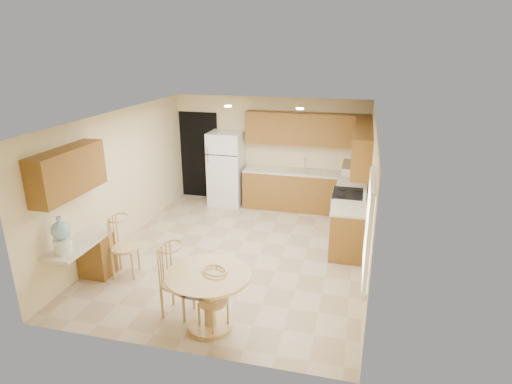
% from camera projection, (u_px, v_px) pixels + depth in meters
% --- Properties ---
extents(floor, '(5.50, 5.50, 0.00)m').
position_uv_depth(floor, '(237.00, 252.00, 7.86)').
color(floor, tan).
rests_on(floor, ground).
extents(ceiling, '(4.50, 5.50, 0.02)m').
position_uv_depth(ceiling, '(235.00, 116.00, 7.04)').
color(ceiling, white).
rests_on(ceiling, wall_back).
extents(wall_back, '(4.50, 0.02, 2.50)m').
position_uv_depth(wall_back, '(270.00, 151.00, 9.97)').
color(wall_back, beige).
rests_on(wall_back, floor).
extents(wall_front, '(4.50, 0.02, 2.50)m').
position_uv_depth(wall_front, '(168.00, 262.00, 4.93)').
color(wall_front, beige).
rests_on(wall_front, floor).
extents(wall_left, '(0.02, 5.50, 2.50)m').
position_uv_depth(wall_left, '(120.00, 179.00, 7.96)').
color(wall_left, beige).
rests_on(wall_left, floor).
extents(wall_right, '(0.02, 5.50, 2.50)m').
position_uv_depth(wall_right, '(369.00, 199.00, 6.94)').
color(wall_right, beige).
rests_on(wall_right, floor).
extents(doorway, '(0.90, 0.02, 2.10)m').
position_uv_depth(doorway, '(199.00, 155.00, 10.42)').
color(doorway, black).
rests_on(doorway, floor).
extents(base_cab_back, '(2.75, 0.60, 0.87)m').
position_uv_depth(base_cab_back, '(304.00, 191.00, 9.76)').
color(base_cab_back, brown).
rests_on(base_cab_back, floor).
extents(counter_back, '(2.75, 0.63, 0.04)m').
position_uv_depth(counter_back, '(305.00, 172.00, 9.61)').
color(counter_back, beige).
rests_on(counter_back, base_cab_back).
extents(base_cab_right_a, '(0.60, 0.59, 0.87)m').
position_uv_depth(base_cab_right_a, '(351.00, 204.00, 8.97)').
color(base_cab_right_a, brown).
rests_on(base_cab_right_a, floor).
extents(counter_right_a, '(0.63, 0.59, 0.04)m').
position_uv_depth(counter_right_a, '(352.00, 184.00, 8.82)').
color(counter_right_a, beige).
rests_on(counter_right_a, base_cab_right_a).
extents(base_cab_right_b, '(0.60, 0.80, 0.87)m').
position_uv_depth(base_cab_right_b, '(348.00, 232.00, 7.64)').
color(base_cab_right_b, brown).
rests_on(base_cab_right_b, floor).
extents(counter_right_b, '(0.63, 0.80, 0.04)m').
position_uv_depth(counter_right_b, '(349.00, 209.00, 7.49)').
color(counter_right_b, beige).
rests_on(counter_right_b, base_cab_right_b).
extents(upper_cab_back, '(2.75, 0.33, 0.70)m').
position_uv_depth(upper_cab_back, '(307.00, 129.00, 9.42)').
color(upper_cab_back, brown).
rests_on(upper_cab_back, wall_back).
extents(upper_cab_right, '(0.33, 2.42, 0.70)m').
position_uv_depth(upper_cab_right, '(362.00, 145.00, 7.88)').
color(upper_cab_right, brown).
rests_on(upper_cab_right, wall_right).
extents(upper_cab_left, '(0.33, 1.40, 0.70)m').
position_uv_depth(upper_cab_left, '(68.00, 172.00, 6.26)').
color(upper_cab_left, brown).
rests_on(upper_cab_left, wall_left).
extents(sink, '(0.78, 0.44, 0.01)m').
position_uv_depth(sink, '(303.00, 171.00, 9.61)').
color(sink, silver).
rests_on(sink, counter_back).
extents(range_hood, '(0.50, 0.76, 0.14)m').
position_uv_depth(range_hood, '(356.00, 168.00, 8.02)').
color(range_hood, silver).
rests_on(range_hood, upper_cab_right).
extents(desk_pedestal, '(0.48, 0.42, 0.72)m').
position_uv_depth(desk_pedestal, '(97.00, 255.00, 6.99)').
color(desk_pedestal, brown).
rests_on(desk_pedestal, floor).
extents(desk_top, '(0.50, 1.20, 0.04)m').
position_uv_depth(desk_top, '(79.00, 243.00, 6.51)').
color(desk_top, beige).
rests_on(desk_top, desk_pedestal).
extents(window, '(0.06, 1.12, 1.30)m').
position_uv_depth(window, '(369.00, 230.00, 5.16)').
color(window, white).
rests_on(window, wall_right).
extents(can_light_a, '(0.14, 0.14, 0.02)m').
position_uv_depth(can_light_a, '(228.00, 106.00, 8.26)').
color(can_light_a, white).
rests_on(can_light_a, ceiling).
extents(can_light_b, '(0.14, 0.14, 0.02)m').
position_uv_depth(can_light_b, '(300.00, 109.00, 7.94)').
color(can_light_b, white).
rests_on(can_light_b, ceiling).
extents(refrigerator, '(0.76, 0.74, 1.72)m').
position_uv_depth(refrigerator, '(227.00, 169.00, 9.99)').
color(refrigerator, white).
rests_on(refrigerator, floor).
extents(stove, '(0.65, 0.76, 1.09)m').
position_uv_depth(stove, '(348.00, 215.00, 8.35)').
color(stove, white).
rests_on(stove, floor).
extents(dining_table, '(1.12, 1.12, 0.83)m').
position_uv_depth(dining_table, '(209.00, 293.00, 5.61)').
color(dining_table, tan).
rests_on(dining_table, floor).
extents(chair_table_a, '(0.46, 0.59, 1.04)m').
position_uv_depth(chair_table_a, '(173.00, 277.00, 5.80)').
color(chair_table_a, tan).
rests_on(chair_table_a, floor).
extents(chair_table_b, '(0.38, 0.43, 0.86)m').
position_uv_depth(chair_table_b, '(211.00, 298.00, 5.53)').
color(chair_table_b, tan).
rests_on(chair_table_b, floor).
extents(chair_desk, '(0.45, 0.58, 1.02)m').
position_uv_depth(chair_desk, '(121.00, 243.00, 6.82)').
color(chair_desk, tan).
rests_on(chair_desk, floor).
extents(water_crock, '(0.27, 0.27, 0.56)m').
position_uv_depth(water_crock, '(62.00, 236.00, 6.11)').
color(water_crock, white).
rests_on(water_crock, desk_top).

